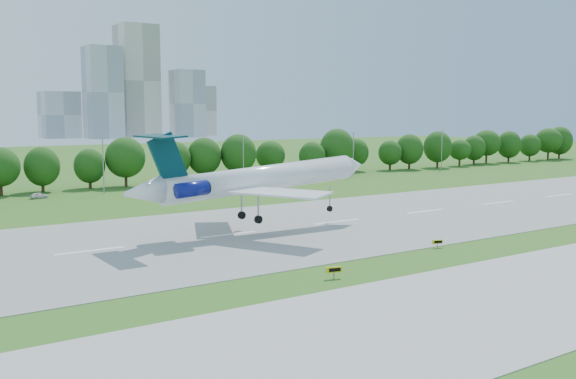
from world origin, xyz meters
name	(u,v)px	position (x,y,z in m)	size (l,w,h in m)	color
ground	(456,249)	(0.00, 0.00, 0.00)	(600.00, 600.00, 0.00)	#36631A
runway	(337,222)	(0.00, 25.00, 0.04)	(400.00, 45.00, 0.08)	gray
tree_line	(171,159)	(0.00, 92.00, 6.19)	(288.40, 8.40, 10.40)	#382314
light_poles	(178,162)	(-2.50, 82.00, 6.34)	(175.90, 0.25, 12.19)	gray
skyline	(133,95)	(100.16, 390.61, 30.46)	(127.00, 52.00, 80.00)	#B2B2B7
airliner	(250,179)	(-16.25, 24.96, 7.96)	(41.04, 29.91, 13.44)	white
taxi_sign_left	(334,270)	(-22.17, -2.88, 0.94)	(1.81, 0.65, 1.27)	gray
taxi_sign_centre	(437,242)	(-1.26, 2.04, 0.78)	(1.50, 0.60, 1.06)	gray
service_vehicle_b	(39,195)	(-33.63, 81.93, 0.63)	(1.49, 3.71, 1.26)	silver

